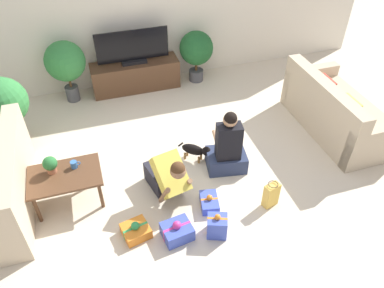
% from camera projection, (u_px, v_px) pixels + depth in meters
% --- Properties ---
extents(ground_plane, '(16.00, 16.00, 0.00)m').
position_uv_depth(ground_plane, '(189.00, 171.00, 5.09)').
color(ground_plane, beige).
extents(wall_back, '(8.40, 0.06, 2.60)m').
position_uv_depth(wall_back, '(141.00, 9.00, 6.17)').
color(wall_back, silver).
rests_on(wall_back, ground_plane).
extents(sofa_right, '(0.91, 1.84, 0.86)m').
position_uv_depth(sofa_right, '(336.00, 113.00, 5.62)').
color(sofa_right, '#C6B293').
rests_on(sofa_right, ground_plane).
extents(coffee_table, '(0.85, 0.57, 0.44)m').
position_uv_depth(coffee_table, '(65.00, 178.00, 4.45)').
color(coffee_table, brown).
rests_on(coffee_table, ground_plane).
extents(tv_console, '(1.51, 0.44, 0.50)m').
position_uv_depth(tv_console, '(136.00, 76.00, 6.57)').
color(tv_console, brown).
rests_on(tv_console, ground_plane).
extents(tv, '(1.22, 0.20, 0.58)m').
position_uv_depth(tv, '(133.00, 49.00, 6.25)').
color(tv, black).
rests_on(tv, tv_console).
extents(potted_plant_back_right, '(0.59, 0.59, 0.93)m').
position_uv_depth(potted_plant_back_right, '(196.00, 50.00, 6.57)').
color(potted_plant_back_right, '#4C4C51').
rests_on(potted_plant_back_right, ground_plane).
extents(potted_plant_corner_left, '(0.68, 0.68, 1.05)m').
position_uv_depth(potted_plant_corner_left, '(3.00, 103.00, 5.13)').
color(potted_plant_corner_left, '#A36042').
rests_on(potted_plant_corner_left, ground_plane).
extents(potted_plant_back_left, '(0.65, 0.65, 1.05)m').
position_uv_depth(potted_plant_back_left, '(65.00, 63.00, 5.99)').
color(potted_plant_back_left, '#4C4C51').
rests_on(potted_plant_back_left, ground_plane).
extents(person_kneeling, '(0.47, 0.82, 0.78)m').
position_uv_depth(person_kneeling, '(167.00, 176.00, 4.55)').
color(person_kneeling, '#23232D').
rests_on(person_kneeling, ground_plane).
extents(person_sitting, '(0.58, 0.54, 0.94)m').
position_uv_depth(person_sitting, '(227.00, 149.00, 4.93)').
color(person_sitting, '#283351').
rests_on(person_sitting, ground_plane).
extents(dog, '(0.40, 0.35, 0.28)m').
position_uv_depth(dog, '(196.00, 150.00, 5.15)').
color(dog, black).
rests_on(dog, ground_plane).
extents(gift_box_a, '(0.36, 0.33, 0.25)m').
position_uv_depth(gift_box_a, '(177.00, 231.00, 4.22)').
color(gift_box_a, '#3D51BC').
rests_on(gift_box_a, ground_plane).
extents(gift_box_b, '(0.27, 0.35, 0.18)m').
position_uv_depth(gift_box_b, '(209.00, 202.00, 4.58)').
color(gift_box_b, '#3D51BC').
rests_on(gift_box_b, ground_plane).
extents(gift_box_c, '(0.28, 0.26, 0.33)m').
position_uv_depth(gift_box_c, '(217.00, 226.00, 4.22)').
color(gift_box_c, '#3D51BC').
rests_on(gift_box_c, ground_plane).
extents(gift_box_d, '(0.34, 0.34, 0.21)m').
position_uv_depth(gift_box_d, '(136.00, 230.00, 4.25)').
color(gift_box_d, orange).
rests_on(gift_box_d, ground_plane).
extents(gift_bag_a, '(0.21, 0.15, 0.36)m').
position_uv_depth(gift_bag_a, '(271.00, 195.00, 4.53)').
color(gift_bag_a, '#E5B74C').
rests_on(gift_bag_a, ground_plane).
extents(mug, '(0.12, 0.08, 0.09)m').
position_uv_depth(mug, '(74.00, 164.00, 4.49)').
color(mug, '#386BAD').
rests_on(mug, coffee_table).
extents(tabletop_plant, '(0.17, 0.17, 0.22)m').
position_uv_depth(tabletop_plant, '(50.00, 164.00, 4.37)').
color(tabletop_plant, '#A36042').
rests_on(tabletop_plant, coffee_table).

